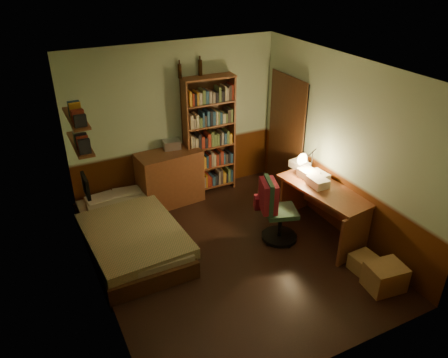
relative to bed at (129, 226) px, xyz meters
name	(u,v)px	position (x,y,z in m)	size (l,w,h in m)	color
floor	(232,256)	(1.19, -0.89, -0.33)	(3.50, 4.00, 0.02)	black
ceiling	(234,70)	(1.19, -0.89, 2.29)	(3.50, 4.00, 0.02)	silver
wall_back	(176,123)	(1.19, 1.12, 0.98)	(3.50, 0.02, 2.60)	#A0BB97
wall_left	(92,206)	(-0.57, -0.89, 0.98)	(0.02, 4.00, 2.60)	#A0BB97
wall_right	(342,148)	(2.95, -0.89, 0.98)	(0.02, 4.00, 2.60)	#A0BB97
wall_front	(336,265)	(1.19, -2.90, 0.98)	(3.50, 0.02, 2.60)	#A0BB97
doorway	(287,136)	(2.91, 0.41, 0.68)	(0.06, 0.90, 2.00)	black
door_trim	(285,137)	(2.88, 0.41, 0.68)	(0.02, 0.98, 2.08)	#3A2110
bed	(129,226)	(0.00, 0.00, 0.00)	(1.17, 2.19, 0.65)	#7E8955
dresser	(170,178)	(0.95, 0.88, 0.13)	(1.03, 0.51, 0.91)	brown
mini_stereo	(172,144)	(1.06, 1.00, 0.66)	(0.27, 0.21, 0.15)	#B2B2B7
bookshelf	(210,136)	(1.72, 0.96, 0.69)	(0.87, 0.27, 2.03)	brown
bottle_left	(180,71)	(1.28, 1.07, 1.82)	(0.06, 0.06, 0.22)	black
bottle_right	(200,68)	(1.63, 1.07, 1.83)	(0.07, 0.07, 0.24)	black
desk	(322,211)	(2.63, -0.99, 0.06)	(0.60, 1.44, 0.77)	brown
paper_stack	(300,165)	(2.68, -0.29, 0.51)	(0.21, 0.28, 0.11)	silver
desk_lamp	(312,156)	(2.74, -0.51, 0.73)	(0.17, 0.17, 0.56)	black
office_chair	(281,210)	(2.01, -0.84, 0.17)	(0.49, 0.43, 0.98)	#2C5139
red_jacket	(287,164)	(2.08, -0.80, 0.88)	(0.21, 0.38, 0.44)	maroon
wall_shelf_lower	(80,144)	(-0.45, 0.21, 1.28)	(0.20, 0.90, 0.03)	brown
wall_shelf_upper	(76,118)	(-0.45, 0.21, 1.63)	(0.20, 0.90, 0.03)	brown
framed_picture	(86,186)	(-0.53, -0.29, 0.93)	(0.04, 0.32, 0.26)	black
cardboard_box_a	(385,277)	(2.61, -2.32, -0.15)	(0.46, 0.37, 0.34)	#A9804B
cardboard_box_b	(363,262)	(2.62, -1.92, -0.21)	(0.32, 0.26, 0.23)	#A9804B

